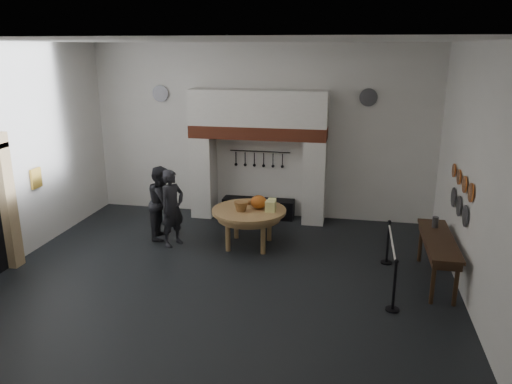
% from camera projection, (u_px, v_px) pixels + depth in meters
% --- Properties ---
extents(floor, '(9.00, 8.00, 0.02)m').
position_uv_depth(floor, '(223.00, 277.00, 9.89)').
color(floor, black).
rests_on(floor, ground).
extents(ceiling, '(9.00, 8.00, 0.02)m').
position_uv_depth(ceiling, '(218.00, 40.00, 8.62)').
color(ceiling, silver).
rests_on(ceiling, wall_back).
extents(wall_back, '(9.00, 0.02, 4.50)m').
position_uv_depth(wall_back, '(261.00, 132.00, 13.02)').
color(wall_back, silver).
rests_on(wall_back, floor).
extents(wall_front, '(9.00, 0.02, 4.50)m').
position_uv_depth(wall_front, '(126.00, 250.00, 5.49)').
color(wall_front, silver).
rests_on(wall_front, floor).
extents(wall_left, '(0.02, 8.00, 4.50)m').
position_uv_depth(wall_left, '(6.00, 157.00, 10.10)').
color(wall_left, silver).
rests_on(wall_left, floor).
extents(wall_right, '(0.02, 8.00, 4.50)m').
position_uv_depth(wall_right, '(478.00, 179.00, 8.42)').
color(wall_right, silver).
rests_on(wall_right, floor).
extents(chimney_pier_left, '(0.55, 0.70, 2.15)m').
position_uv_depth(chimney_pier_left, '(204.00, 176.00, 13.30)').
color(chimney_pier_left, silver).
rests_on(chimney_pier_left, floor).
extents(chimney_pier_right, '(0.55, 0.70, 2.15)m').
position_uv_depth(chimney_pier_right, '(314.00, 182.00, 12.75)').
color(chimney_pier_right, silver).
rests_on(chimney_pier_right, floor).
extents(hearth_brick_band, '(3.50, 0.72, 0.32)m').
position_uv_depth(hearth_brick_band, '(258.00, 132.00, 12.68)').
color(hearth_brick_band, '#9E442B').
rests_on(hearth_brick_band, chimney_pier_left).
extents(chimney_hood, '(3.50, 0.70, 0.90)m').
position_uv_depth(chimney_hood, '(258.00, 108.00, 12.50)').
color(chimney_hood, silver).
rests_on(chimney_hood, hearth_brick_band).
extents(iron_range, '(1.90, 0.45, 0.50)m').
position_uv_depth(iron_range, '(258.00, 208.00, 13.32)').
color(iron_range, black).
rests_on(iron_range, floor).
extents(utensil_rail, '(1.60, 0.02, 0.02)m').
position_uv_depth(utensil_rail, '(260.00, 151.00, 13.09)').
color(utensil_rail, black).
rests_on(utensil_rail, wall_back).
extents(door_jamb_far, '(0.22, 0.30, 2.60)m').
position_uv_depth(door_jamb_far, '(8.00, 206.00, 10.06)').
color(door_jamb_far, tan).
rests_on(door_jamb_far, floor).
extents(wall_plaque, '(0.05, 0.34, 0.44)m').
position_uv_depth(wall_plaque, '(36.00, 178.00, 11.02)').
color(wall_plaque, gold).
rests_on(wall_plaque, wall_left).
extents(work_table, '(1.69, 1.69, 0.07)m').
position_uv_depth(work_table, '(249.00, 211.00, 11.24)').
color(work_table, tan).
rests_on(work_table, floor).
extents(pumpkin, '(0.36, 0.36, 0.31)m').
position_uv_depth(pumpkin, '(259.00, 202.00, 11.24)').
color(pumpkin, orange).
rests_on(pumpkin, work_table).
extents(cheese_block_big, '(0.22, 0.22, 0.24)m').
position_uv_depth(cheese_block_big, '(271.00, 206.00, 11.05)').
color(cheese_block_big, '#DDDB84').
rests_on(cheese_block_big, work_table).
extents(cheese_block_small, '(0.18, 0.18, 0.20)m').
position_uv_depth(cheese_block_small, '(272.00, 203.00, 11.34)').
color(cheese_block_small, '#FFF998').
rests_on(cheese_block_small, work_table).
extents(wicker_basket, '(0.32, 0.32, 0.22)m').
position_uv_depth(wicker_basket, '(241.00, 206.00, 11.08)').
color(wicker_basket, olive).
rests_on(wicker_basket, work_table).
extents(bread_loaf, '(0.31, 0.18, 0.13)m').
position_uv_depth(bread_loaf, '(248.00, 202.00, 11.56)').
color(bread_loaf, '#A77B3B').
rests_on(bread_loaf, work_table).
extents(visitor_near, '(0.68, 0.77, 1.77)m').
position_uv_depth(visitor_near, '(172.00, 208.00, 11.29)').
color(visitor_near, black).
rests_on(visitor_near, floor).
extents(visitor_far, '(0.75, 0.92, 1.74)m').
position_uv_depth(visitor_far, '(162.00, 202.00, 11.74)').
color(visitor_far, black).
rests_on(visitor_far, floor).
extents(side_table, '(0.55, 2.20, 0.06)m').
position_uv_depth(side_table, '(439.00, 240.00, 9.48)').
color(side_table, '#392114').
rests_on(side_table, floor).
extents(pewter_jug, '(0.12, 0.12, 0.22)m').
position_uv_depth(pewter_jug, '(435.00, 222.00, 10.01)').
color(pewter_jug, '#47484C').
rests_on(pewter_jug, side_table).
extents(copper_pan_a, '(0.03, 0.34, 0.34)m').
position_uv_depth(copper_pan_a, '(471.00, 193.00, 8.70)').
color(copper_pan_a, '#C6662D').
rests_on(copper_pan_a, wall_right).
extents(copper_pan_b, '(0.03, 0.32, 0.32)m').
position_uv_depth(copper_pan_b, '(465.00, 184.00, 9.21)').
color(copper_pan_b, '#C6662D').
rests_on(copper_pan_b, wall_right).
extents(copper_pan_c, '(0.03, 0.30, 0.30)m').
position_uv_depth(copper_pan_c, '(459.00, 177.00, 9.73)').
color(copper_pan_c, '#C6662D').
rests_on(copper_pan_c, wall_right).
extents(copper_pan_d, '(0.03, 0.28, 0.28)m').
position_uv_depth(copper_pan_d, '(454.00, 170.00, 10.25)').
color(copper_pan_d, '#C6662D').
rests_on(copper_pan_d, wall_right).
extents(pewter_plate_left, '(0.03, 0.40, 0.40)m').
position_uv_depth(pewter_plate_left, '(465.00, 216.00, 9.02)').
color(pewter_plate_left, '#4C4C51').
rests_on(pewter_plate_left, wall_right).
extents(pewter_plate_mid, '(0.03, 0.40, 0.40)m').
position_uv_depth(pewter_plate_mid, '(459.00, 206.00, 9.59)').
color(pewter_plate_mid, '#4C4C51').
rests_on(pewter_plate_mid, wall_right).
extents(pewter_plate_right, '(0.03, 0.40, 0.40)m').
position_uv_depth(pewter_plate_right, '(453.00, 197.00, 10.15)').
color(pewter_plate_right, '#4C4C51').
rests_on(pewter_plate_right, wall_right).
extents(pewter_plate_back_left, '(0.44, 0.03, 0.44)m').
position_uv_depth(pewter_plate_back_left, '(160.00, 93.00, 13.22)').
color(pewter_plate_back_left, '#4C4C51').
rests_on(pewter_plate_back_left, wall_back).
extents(pewter_plate_back_right, '(0.44, 0.03, 0.44)m').
position_uv_depth(pewter_plate_back_right, '(368.00, 97.00, 12.21)').
color(pewter_plate_back_right, '#4C4C51').
rests_on(pewter_plate_back_right, wall_back).
extents(barrier_post_near, '(0.05, 0.05, 0.90)m').
position_uv_depth(barrier_post_near, '(394.00, 287.00, 8.53)').
color(barrier_post_near, black).
rests_on(barrier_post_near, floor).
extents(barrier_post_far, '(0.05, 0.05, 0.90)m').
position_uv_depth(barrier_post_far, '(388.00, 243.00, 10.41)').
color(barrier_post_far, black).
rests_on(barrier_post_far, floor).
extents(barrier_rope, '(0.04, 2.00, 0.04)m').
position_uv_depth(barrier_rope, '(392.00, 243.00, 9.35)').
color(barrier_rope, white).
rests_on(barrier_rope, barrier_post_near).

